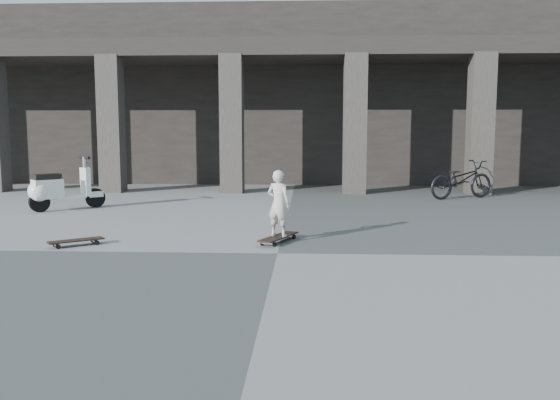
{
  "coord_description": "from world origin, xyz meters",
  "views": [
    {
      "loc": [
        0.47,
        -8.81,
        1.89
      ],
      "look_at": [
        -0.03,
        1.38,
        0.65
      ],
      "focal_mm": 38.0,
      "sensor_mm": 36.0,
      "label": 1
    }
  ],
  "objects_px": {
    "longboard": "(279,237)",
    "bicycle": "(461,180)",
    "scooter": "(54,190)",
    "child": "(279,203)",
    "skateboard_spare": "(76,241)"
  },
  "relations": [
    {
      "from": "longboard",
      "to": "skateboard_spare",
      "type": "relative_size",
      "value": 1.29
    },
    {
      "from": "longboard",
      "to": "bicycle",
      "type": "xyz_separation_m",
      "value": [
        4.6,
        6.42,
        0.43
      ]
    },
    {
      "from": "longboard",
      "to": "child",
      "type": "bearing_deg",
      "value": 0.0
    },
    {
      "from": "child",
      "to": "bicycle",
      "type": "xyz_separation_m",
      "value": [
        4.6,
        6.42,
        -0.14
      ]
    },
    {
      "from": "longboard",
      "to": "child",
      "type": "xyz_separation_m",
      "value": [
        0.0,
        0.0,
        0.57
      ]
    },
    {
      "from": "child",
      "to": "scooter",
      "type": "bearing_deg",
      "value": -9.16
    },
    {
      "from": "bicycle",
      "to": "skateboard_spare",
      "type": "bearing_deg",
      "value": 106.46
    },
    {
      "from": "longboard",
      "to": "scooter",
      "type": "xyz_separation_m",
      "value": [
        -5.34,
        3.54,
        0.41
      ]
    },
    {
      "from": "skateboard_spare",
      "to": "scooter",
      "type": "relative_size",
      "value": 0.58
    },
    {
      "from": "longboard",
      "to": "bicycle",
      "type": "height_order",
      "value": "bicycle"
    },
    {
      "from": "longboard",
      "to": "scooter",
      "type": "distance_m",
      "value": 6.42
    },
    {
      "from": "bicycle",
      "to": "child",
      "type": "bearing_deg",
      "value": 119.55
    },
    {
      "from": "scooter",
      "to": "bicycle",
      "type": "distance_m",
      "value": 10.34
    },
    {
      "from": "scooter",
      "to": "child",
      "type": "bearing_deg",
      "value": -75.66
    },
    {
      "from": "skateboard_spare",
      "to": "bicycle",
      "type": "bearing_deg",
      "value": 4.6
    }
  ]
}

